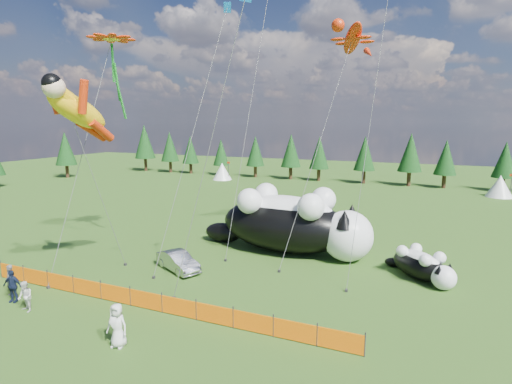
# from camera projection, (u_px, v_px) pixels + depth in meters

# --- Properties ---
(ground) EXTENTS (160.00, 160.00, 0.00)m
(ground) POSITION_uv_depth(u_px,v_px,m) (179.00, 287.00, 23.35)
(ground) COLOR #113409
(ground) RESTS_ON ground
(safety_fence) EXTENTS (22.06, 0.06, 1.10)m
(safety_fence) POSITION_uv_depth(u_px,v_px,m) (146.00, 300.00, 20.54)
(safety_fence) COLOR #262626
(safety_fence) RESTS_ON ground
(tree_line) EXTENTS (90.00, 4.00, 8.00)m
(tree_line) POSITION_uv_depth(u_px,v_px,m) (337.00, 157.00, 63.51)
(tree_line) COLOR black
(tree_line) RESTS_ON ground
(festival_tents) EXTENTS (50.00, 3.20, 2.80)m
(festival_tents) POSITION_uv_depth(u_px,v_px,m) (408.00, 181.00, 55.23)
(festival_tents) COLOR white
(festival_tents) RESTS_ON ground
(cat_large) EXTENTS (13.33, 5.25, 4.81)m
(cat_large) POSITION_uv_depth(u_px,v_px,m) (292.00, 222.00, 29.25)
(cat_large) COLOR black
(cat_large) RESTS_ON ground
(cat_small) EXTENTS (4.27, 4.15, 1.91)m
(cat_small) POSITION_uv_depth(u_px,v_px,m) (422.00, 265.00, 24.38)
(cat_small) COLOR black
(cat_small) RESTS_ON ground
(car) EXTENTS (3.91, 2.84, 1.23)m
(car) POSITION_uv_depth(u_px,v_px,m) (178.00, 261.00, 25.93)
(car) COLOR #B0AFB4
(car) RESTS_ON ground
(spectator_a) EXTENTS (0.73, 0.56, 1.78)m
(spectator_a) POSITION_uv_depth(u_px,v_px,m) (10.00, 280.00, 22.08)
(spectator_a) COLOR #4F4F53
(spectator_a) RESTS_ON ground
(spectator_b) EXTENTS (0.88, 0.66, 1.60)m
(spectator_b) POSITION_uv_depth(u_px,v_px,m) (25.00, 297.00, 20.23)
(spectator_b) COLOR silver
(spectator_b) RESTS_ON ground
(spectator_c) EXTENTS (1.14, 0.77, 1.78)m
(spectator_c) POSITION_uv_depth(u_px,v_px,m) (12.00, 286.00, 21.33)
(spectator_c) COLOR #121A32
(spectator_c) RESTS_ON ground
(spectator_e) EXTENTS (1.02, 0.73, 1.95)m
(spectator_e) POSITION_uv_depth(u_px,v_px,m) (117.00, 325.00, 17.04)
(spectator_e) COLOR silver
(spectator_e) RESTS_ON ground
(superhero_kite) EXTENTS (4.32, 5.67, 12.44)m
(superhero_kite) POSITION_uv_depth(u_px,v_px,m) (78.00, 111.00, 22.08)
(superhero_kite) COLOR yellow
(superhero_kite) RESTS_ON ground
(gecko_kite) EXTENTS (5.20, 11.50, 17.70)m
(gecko_kite) POSITION_uv_depth(u_px,v_px,m) (353.00, 39.00, 29.25)
(gecko_kite) COLOR red
(gecko_kite) RESTS_ON ground
(flower_kite) EXTENTS (3.49, 8.00, 16.02)m
(flower_kite) POSITION_uv_depth(u_px,v_px,m) (111.00, 41.00, 26.10)
(flower_kite) COLOR red
(flower_kite) RESTS_ON ground
(diamond_kite_a) EXTENTS (2.48, 7.03, 18.38)m
(diamond_kite_a) POSITION_uv_depth(u_px,v_px,m) (222.00, 25.00, 26.77)
(diamond_kite_a) COLOR blue
(diamond_kite_a) RESTS_ON ground
(diamond_kite_c) EXTENTS (4.88, 1.06, 16.20)m
(diamond_kite_c) POSITION_uv_depth(u_px,v_px,m) (243.00, 5.00, 17.66)
(diamond_kite_c) COLOR blue
(diamond_kite_c) RESTS_ON ground
(diamond_kite_d) EXTENTS (1.17, 7.14, 21.00)m
(diamond_kite_d) POSITION_uv_depth(u_px,v_px,m) (267.00, 2.00, 29.95)
(diamond_kite_d) COLOR #0DA58B
(diamond_kite_d) RESTS_ON ground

